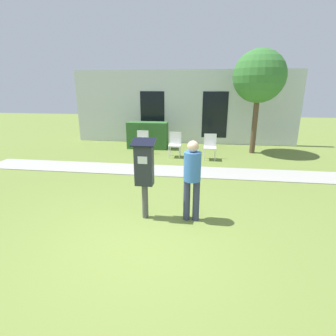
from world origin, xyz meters
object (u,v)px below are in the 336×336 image
object	(u,v)px
parking_meter	(144,169)
person_standing	(192,175)
outdoor_chair_left	(142,141)
outdoor_chair_right	(210,145)
outdoor_chair_middle	(175,142)

from	to	relation	value
parking_meter	person_standing	xyz separation A→B (m)	(0.91, 0.03, -0.09)
person_standing	outdoor_chair_left	bearing A→B (deg)	91.60
outdoor_chair_left	outdoor_chair_right	bearing A→B (deg)	-28.54
parking_meter	outdoor_chair_left	size ratio (longest dim) A/B	1.77
outdoor_chair_right	person_standing	bearing A→B (deg)	-92.97
person_standing	outdoor_chair_left	xyz separation A→B (m)	(-2.15, 4.97, -0.40)
outdoor_chair_left	person_standing	bearing A→B (deg)	-87.28
person_standing	outdoor_chair_right	world-z (taller)	person_standing
parking_meter	person_standing	size ratio (longest dim) A/B	1.01
parking_meter	person_standing	world-z (taller)	parking_meter
parking_meter	outdoor_chair_middle	xyz separation A→B (m)	(0.04, 4.84, -0.49)
outdoor_chair_middle	outdoor_chair_right	xyz separation A→B (m)	(1.28, -0.20, 0.00)
outdoor_chair_right	outdoor_chair_middle	bearing A→B (deg)	173.32
outdoor_chair_middle	parking_meter	bearing A→B (deg)	-84.59
person_standing	outdoor_chair_right	xyz separation A→B (m)	(0.41, 4.61, -0.40)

